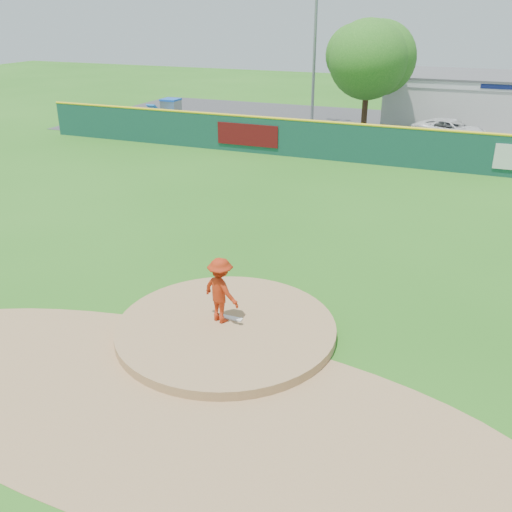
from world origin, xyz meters
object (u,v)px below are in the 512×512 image
at_px(playground_slide, 171,112).
at_px(deciduous_tree, 368,60).
at_px(van, 451,130).
at_px(pool_building_grp, 503,100).
at_px(pitcher, 221,290).
at_px(light_pole_left, 315,31).

bearing_deg(playground_slide, deciduous_tree, 6.97).
bearing_deg(van, pool_building_grp, -4.12).
bearing_deg(pitcher, deciduous_tree, -64.74).
bearing_deg(light_pole_left, playground_slide, -158.27).
bearing_deg(pool_building_grp, playground_slide, -157.78).
bearing_deg(deciduous_tree, pool_building_grp, 41.16).
bearing_deg(deciduous_tree, van, 4.61).
height_order(playground_slide, deciduous_tree, deciduous_tree).
relative_size(van, playground_slide, 1.41).
distance_m(pitcher, pool_building_grp, 32.46).
xyz_separation_m(pool_building_grp, playground_slide, (-21.01, -8.59, -0.77)).
distance_m(deciduous_tree, light_pole_left, 4.72).
distance_m(van, deciduous_tree, 6.55).
xyz_separation_m(van, playground_slide, (-18.25, -2.01, 0.25)).
relative_size(pitcher, van, 0.38).
relative_size(pool_building_grp, playground_slide, 4.74).
distance_m(pitcher, playground_slide, 27.60).
relative_size(van, light_pole_left, 0.41).
bearing_deg(van, playground_slide, 114.97).
relative_size(van, pool_building_grp, 0.30).
bearing_deg(light_pole_left, pool_building_grp, 22.60).
xyz_separation_m(van, light_pole_left, (-9.24, 1.58, 5.40)).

